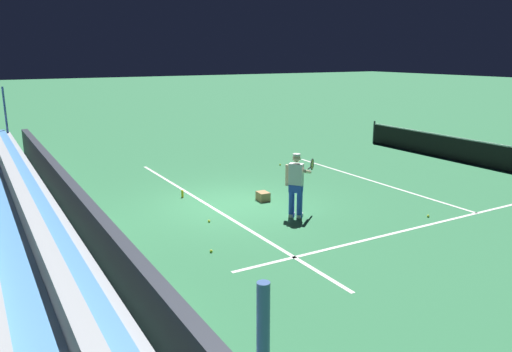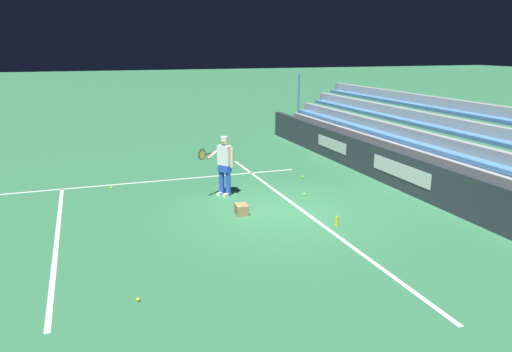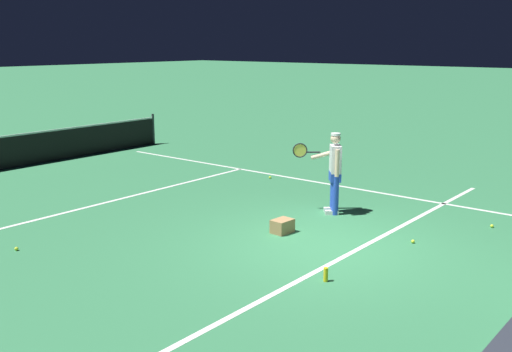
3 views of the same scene
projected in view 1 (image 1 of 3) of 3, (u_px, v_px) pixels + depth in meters
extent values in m
plane|color=#337A4C|center=(228.00, 205.00, 14.30)|extent=(160.00, 160.00, 0.00)
cube|color=white|center=(212.00, 207.00, 14.06)|extent=(12.00, 0.10, 0.01)
cube|color=white|center=(439.00, 222.00, 12.80)|extent=(0.10, 12.00, 0.01)
cube|color=white|center=(371.00, 181.00, 16.98)|extent=(8.22, 0.10, 0.01)
cube|color=#2D333D|center=(77.00, 208.00, 12.16)|extent=(21.71, 0.24, 1.10)
cube|color=silver|center=(88.00, 213.00, 11.63)|extent=(2.80, 0.01, 0.44)
cube|color=silver|center=(147.00, 285.00, 7.99)|extent=(2.20, 0.01, 0.40)
cube|color=#4C89CC|center=(29.00, 189.00, 11.52)|extent=(20.22, 0.40, 0.12)
cube|color=#9EA3A8|center=(15.00, 184.00, 11.35)|extent=(20.63, 0.24, 0.45)
cylinder|color=#4C70B2|center=(7.00, 124.00, 19.99)|extent=(0.08, 0.08, 2.95)
cylinder|color=blue|center=(292.00, 201.00, 13.13)|extent=(0.15, 0.15, 0.88)
cylinder|color=blue|center=(300.00, 202.00, 13.05)|extent=(0.15, 0.15, 0.88)
cube|color=white|center=(292.00, 215.00, 13.28)|extent=(0.26, 0.29, 0.09)
cube|color=white|center=(300.00, 216.00, 13.20)|extent=(0.26, 0.29, 0.09)
cube|color=blue|center=(296.00, 188.00, 13.00)|extent=(0.40, 0.39, 0.20)
cube|color=white|center=(296.00, 174.00, 12.91)|extent=(0.41, 0.39, 0.58)
sphere|color=beige|center=(297.00, 158.00, 12.82)|extent=(0.21, 0.21, 0.21)
cylinder|color=white|center=(297.00, 155.00, 12.80)|extent=(0.20, 0.20, 0.05)
cylinder|color=beige|center=(287.00, 175.00, 13.01)|extent=(0.09, 0.09, 0.56)
cylinder|color=beige|center=(307.00, 172.00, 13.00)|extent=(0.44, 0.51, 0.24)
cylinder|color=black|center=(310.00, 168.00, 13.21)|extent=(0.22, 0.25, 0.03)
torus|color=black|center=(312.00, 164.00, 13.46)|extent=(0.22, 0.26, 0.31)
cylinder|color=#D6D14C|center=(312.00, 164.00, 13.46)|extent=(0.18, 0.21, 0.27)
cube|color=#A87F51|center=(263.00, 196.00, 14.67)|extent=(0.42, 0.33, 0.26)
sphere|color=#CCE533|center=(209.00, 221.00, 12.80)|extent=(0.07, 0.07, 0.07)
sphere|color=#CCE533|center=(428.00, 216.00, 13.20)|extent=(0.07, 0.07, 0.07)
sphere|color=#CCE533|center=(211.00, 251.00, 10.86)|extent=(0.07, 0.07, 0.07)
sphere|color=#CCE533|center=(280.00, 165.00, 19.28)|extent=(0.07, 0.07, 0.07)
cylinder|color=yellow|center=(182.00, 194.00, 15.01)|extent=(0.07, 0.07, 0.22)
cylinder|color=#33383D|center=(374.00, 132.00, 24.03)|extent=(0.09, 0.09, 1.07)
cube|color=black|center=(473.00, 153.00, 19.43)|extent=(11.00, 0.02, 0.91)
cube|color=white|center=(474.00, 141.00, 19.31)|extent=(11.00, 0.04, 0.05)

